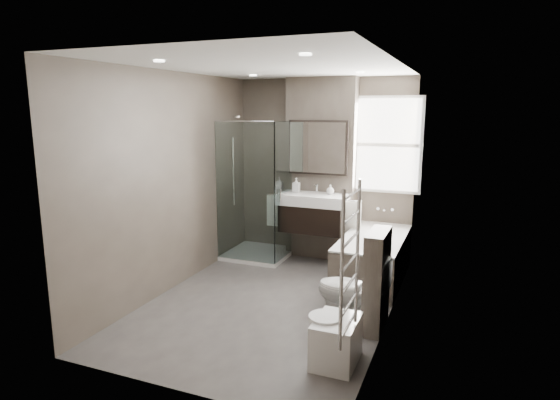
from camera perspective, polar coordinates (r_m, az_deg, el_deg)
The scene contains 15 objects.
room at distance 5.13m, azimuth -0.81°, elevation 1.37°, with size 2.70×3.90×2.70m.
vanity_pier at distance 6.79m, azimuth 5.01°, elevation 3.71°, with size 1.00×0.25×2.60m, color #50483F.
vanity at distance 6.55m, azimuth 4.03°, elevation -1.50°, with size 0.95×0.47×0.66m.
mirror_cabinet at distance 6.60m, azimuth 4.64°, elevation 6.39°, with size 0.86×0.08×0.76m.
towel_left at distance 6.73m, azimuth -0.57°, elevation -1.32°, with size 0.24×0.06×0.44m, color silver.
towel_right at distance 6.39m, azimuth 8.75°, elevation -2.12°, with size 0.24×0.06×0.44m, color silver.
shower_enclosure at distance 6.81m, azimuth -2.23°, elevation -3.17°, with size 0.90×0.90×2.00m.
bathtub at distance 6.14m, azimuth 11.31°, elevation -6.67°, with size 0.75×1.60×0.57m.
window at distance 6.64m, azimuth 12.81°, elevation 6.57°, with size 0.98×0.06×1.33m.
toilet at distance 4.85m, azimuth 8.77°, elevation -10.87°, with size 0.41×0.71×0.73m, color white.
cistern_box at distance 4.78m, azimuth 11.71°, elevation -9.56°, with size 0.19×0.55×1.00m.
bidet at distance 4.23m, azimuth 6.80°, elevation -16.57°, with size 0.43×0.49×0.52m.
towel_radiator at distance 3.31m, azimuth 8.54°, elevation -7.45°, with size 0.03×0.49×1.10m.
soap_bottle_a at distance 6.63m, azimuth 1.99°, elevation 1.84°, with size 0.09×0.09×0.20m, color white.
soap_bottle_b at distance 6.50m, azimuth 6.15°, elevation 1.30°, with size 0.11×0.11×0.14m, color white.
Camera 1 is at (1.96, -4.66, 2.17)m, focal length 30.00 mm.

